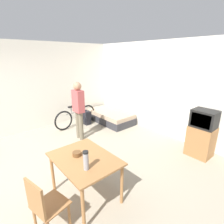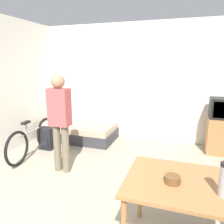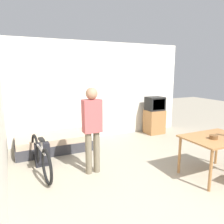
{
  "view_description": "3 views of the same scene",
  "coord_description": "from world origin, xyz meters",
  "px_view_note": "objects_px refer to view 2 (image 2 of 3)",
  "views": [
    {
      "loc": [
        3.25,
        -0.43,
        2.28
      ],
      "look_at": [
        0.05,
        2.32,
        0.92
      ],
      "focal_mm": 28.0,
      "sensor_mm": 36.0,
      "label": 1
    },
    {
      "loc": [
        1.06,
        -1.1,
        1.79
      ],
      "look_at": [
        0.03,
        1.99,
        1.06
      ],
      "focal_mm": 35.0,
      "sensor_mm": 36.0,
      "label": 2
    },
    {
      "loc": [
        -2.14,
        -1.81,
        1.93
      ],
      "look_at": [
        -0.26,
        2.21,
        1.07
      ],
      "focal_mm": 35.0,
      "sensor_mm": 36.0,
      "label": 3
    }
  ],
  "objects_px": {
    "daybed": "(79,131)",
    "tv": "(222,127)",
    "person_standing": "(60,117)",
    "dining_table": "(187,191)",
    "backpack": "(47,138)",
    "bicycle": "(33,139)",
    "mate_bowl": "(172,179)",
    "thermos_flask": "(224,178)"
  },
  "relations": [
    {
      "from": "bicycle",
      "to": "backpack",
      "type": "relative_size",
      "value": 3.4
    },
    {
      "from": "dining_table",
      "to": "backpack",
      "type": "bearing_deg",
      "value": 147.02
    },
    {
      "from": "daybed",
      "to": "tv",
      "type": "xyz_separation_m",
      "value": [
        3.1,
        0.16,
        0.36
      ]
    },
    {
      "from": "dining_table",
      "to": "thermos_flask",
      "type": "relative_size",
      "value": 3.82
    },
    {
      "from": "bicycle",
      "to": "person_standing",
      "type": "bearing_deg",
      "value": -23.73
    },
    {
      "from": "thermos_flask",
      "to": "backpack",
      "type": "bearing_deg",
      "value": 147.53
    },
    {
      "from": "tv",
      "to": "thermos_flask",
      "type": "relative_size",
      "value": 3.87
    },
    {
      "from": "mate_bowl",
      "to": "person_standing",
      "type": "bearing_deg",
      "value": 148.64
    },
    {
      "from": "dining_table",
      "to": "bicycle",
      "type": "relative_size",
      "value": 0.7
    },
    {
      "from": "dining_table",
      "to": "thermos_flask",
      "type": "height_order",
      "value": "thermos_flask"
    },
    {
      "from": "daybed",
      "to": "bicycle",
      "type": "xyz_separation_m",
      "value": [
        -0.43,
        -1.14,
        0.14
      ]
    },
    {
      "from": "daybed",
      "to": "bicycle",
      "type": "relative_size",
      "value": 1.09
    },
    {
      "from": "bicycle",
      "to": "backpack",
      "type": "bearing_deg",
      "value": 77.98
    },
    {
      "from": "bicycle",
      "to": "tv",
      "type": "bearing_deg",
      "value": 20.21
    },
    {
      "from": "daybed",
      "to": "mate_bowl",
      "type": "height_order",
      "value": "mate_bowl"
    },
    {
      "from": "tv",
      "to": "backpack",
      "type": "bearing_deg",
      "value": -164.68
    },
    {
      "from": "backpack",
      "to": "thermos_flask",
      "type": "bearing_deg",
      "value": -32.47
    },
    {
      "from": "mate_bowl",
      "to": "backpack",
      "type": "bearing_deg",
      "value": 144.92
    },
    {
      "from": "person_standing",
      "to": "thermos_flask",
      "type": "height_order",
      "value": "person_standing"
    },
    {
      "from": "dining_table",
      "to": "tv",
      "type": "bearing_deg",
      "value": 76.4
    },
    {
      "from": "tv",
      "to": "thermos_flask",
      "type": "bearing_deg",
      "value": -97.88
    },
    {
      "from": "bicycle",
      "to": "backpack",
      "type": "height_order",
      "value": "bicycle"
    },
    {
      "from": "bicycle",
      "to": "person_standing",
      "type": "xyz_separation_m",
      "value": [
        0.9,
        -0.39,
        0.61
      ]
    },
    {
      "from": "tv",
      "to": "backpack",
      "type": "xyz_separation_m",
      "value": [
        -3.46,
        -0.95,
        -0.31
      ]
    },
    {
      "from": "dining_table",
      "to": "bicycle",
      "type": "xyz_separation_m",
      "value": [
        -2.86,
        1.46,
        -0.32
      ]
    },
    {
      "from": "daybed",
      "to": "backpack",
      "type": "xyz_separation_m",
      "value": [
        -0.35,
        -0.78,
        0.04
      ]
    },
    {
      "from": "bicycle",
      "to": "mate_bowl",
      "type": "bearing_deg",
      "value": -28.98
    },
    {
      "from": "daybed",
      "to": "person_standing",
      "type": "bearing_deg",
      "value": -73.0
    },
    {
      "from": "daybed",
      "to": "thermos_flask",
      "type": "height_order",
      "value": "thermos_flask"
    },
    {
      "from": "daybed",
      "to": "dining_table",
      "type": "height_order",
      "value": "dining_table"
    },
    {
      "from": "dining_table",
      "to": "thermos_flask",
      "type": "xyz_separation_m",
      "value": [
        0.27,
        -0.13,
        0.25
      ]
    },
    {
      "from": "tv",
      "to": "person_standing",
      "type": "distance_m",
      "value": 3.16
    },
    {
      "from": "daybed",
      "to": "person_standing",
      "type": "height_order",
      "value": "person_standing"
    },
    {
      "from": "tv",
      "to": "person_standing",
      "type": "height_order",
      "value": "person_standing"
    },
    {
      "from": "tv",
      "to": "thermos_flask",
      "type": "xyz_separation_m",
      "value": [
        -0.4,
        -2.89,
        0.36
      ]
    },
    {
      "from": "dining_table",
      "to": "backpack",
      "type": "relative_size",
      "value": 2.38
    },
    {
      "from": "daybed",
      "to": "tv",
      "type": "distance_m",
      "value": 3.13
    },
    {
      "from": "dining_table",
      "to": "thermos_flask",
      "type": "bearing_deg",
      "value": -26.77
    },
    {
      "from": "bicycle",
      "to": "mate_bowl",
      "type": "height_order",
      "value": "mate_bowl"
    },
    {
      "from": "tv",
      "to": "person_standing",
      "type": "bearing_deg",
      "value": -147.28
    },
    {
      "from": "dining_table",
      "to": "bicycle",
      "type": "bearing_deg",
      "value": 153.04
    },
    {
      "from": "daybed",
      "to": "thermos_flask",
      "type": "relative_size",
      "value": 5.97
    }
  ]
}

